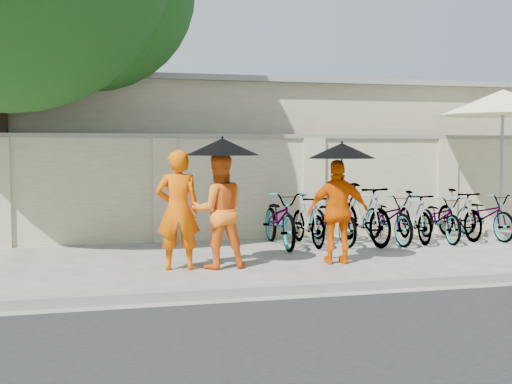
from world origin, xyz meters
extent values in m
plane|color=#ACA499|center=(0.00, 0.00, 0.00)|extent=(80.00, 80.00, 0.00)
cube|color=gray|center=(0.00, -1.70, 0.06)|extent=(40.00, 0.16, 0.12)
cube|color=beige|center=(1.00, 3.20, 1.00)|extent=(20.00, 0.30, 2.00)
cube|color=#C5B591|center=(2.00, 7.00, 1.60)|extent=(14.00, 6.00, 3.20)
imported|color=#EF5D00|center=(-1.10, 0.22, 0.89)|extent=(0.70, 0.50, 1.78)
imported|color=orange|center=(-0.49, 0.21, 0.87)|extent=(0.86, 0.69, 1.73)
cylinder|color=black|center=(-0.44, 0.13, 1.41)|extent=(0.02, 0.02, 0.85)
cone|color=black|center=(-0.44, 0.13, 1.83)|extent=(1.11, 1.11, 0.25)
imported|color=#F65D00|center=(1.39, 0.11, 0.82)|extent=(1.01, 0.54, 1.63)
cylinder|color=black|center=(1.41, 0.03, 1.35)|extent=(0.02, 0.02, 0.85)
cone|color=black|center=(1.41, 0.03, 1.77)|extent=(1.04, 1.04, 0.24)
cylinder|color=gray|center=(5.72, 2.19, 0.06)|extent=(0.57, 0.57, 0.11)
cylinder|color=gray|center=(5.72, 2.19, 1.34)|extent=(0.06, 0.06, 2.68)
cone|color=#FFF9BA|center=(5.72, 2.19, 2.73)|extent=(2.71, 2.71, 0.51)
imported|color=gray|center=(1.00, 2.00, 0.51)|extent=(0.71, 1.96, 1.03)
imported|color=gray|center=(1.53, 2.00, 0.48)|extent=(0.53, 1.62, 0.96)
imported|color=gray|center=(2.06, 2.11, 0.47)|extent=(0.86, 1.87, 0.95)
imported|color=gray|center=(2.60, 1.91, 0.57)|extent=(0.78, 1.95, 1.14)
imported|color=gray|center=(3.13, 1.95, 0.48)|extent=(0.73, 1.85, 0.96)
imported|color=gray|center=(3.66, 1.93, 0.49)|extent=(0.61, 1.66, 0.98)
imported|color=gray|center=(4.20, 1.91, 0.45)|extent=(0.69, 1.73, 0.89)
imported|color=gray|center=(4.73, 2.10, 0.49)|extent=(0.48, 1.65, 0.99)
imported|color=gray|center=(5.26, 2.01, 0.46)|extent=(0.73, 1.79, 0.92)
camera|label=1|loc=(-2.25, -9.24, 1.82)|focal=45.00mm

